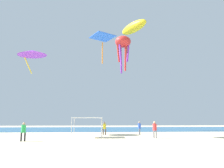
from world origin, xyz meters
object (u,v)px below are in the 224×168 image
(kite_delta_purple, at_px, (32,53))
(kite_octopus_red, at_px, (123,44))
(person_rightmost, at_px, (23,130))
(kite_diamond_blue, at_px, (102,38))
(canopy_tent, at_px, (87,118))
(person_central, at_px, (104,127))
(person_leftmost, at_px, (139,127))
(person_near_tent, at_px, (155,128))
(kite_inflatable_yellow, at_px, (134,27))

(kite_delta_purple, bearing_deg, kite_octopus_red, 90.16)
(person_rightmost, distance_m, kite_diamond_blue, 13.83)
(canopy_tent, relative_size, person_central, 1.93)
(kite_diamond_blue, bearing_deg, canopy_tent, 54.80)
(person_leftmost, xyz_separation_m, person_central, (-4.87, -0.55, -0.02))
(canopy_tent, xyz_separation_m, person_near_tent, (7.53, -1.47, -1.08))
(person_near_tent, distance_m, kite_octopus_red, 24.09)
(person_central, distance_m, kite_inflatable_yellow, 28.00)
(person_leftmost, height_order, kite_diamond_blue, kite_diamond_blue)
(person_leftmost, xyz_separation_m, kite_octopus_red, (-0.73, 11.73, 16.36))
(person_near_tent, relative_size, kite_diamond_blue, 0.53)
(kite_delta_purple, bearing_deg, person_central, 46.39)
(kite_delta_purple, bearing_deg, canopy_tent, 21.53)
(kite_diamond_blue, xyz_separation_m, kite_inflatable_yellow, (7.53, 20.20, 10.83))
(person_rightmost, bearing_deg, person_near_tent, 168.19)
(kite_octopus_red, bearing_deg, kite_diamond_blue, 84.35)
(kite_diamond_blue, bearing_deg, person_near_tent, -131.59)
(kite_octopus_red, bearing_deg, person_leftmost, 103.55)
(person_near_tent, distance_m, kite_inflatable_yellow, 30.60)
(kite_inflatable_yellow, distance_m, kite_octopus_red, 7.24)
(person_leftmost, bearing_deg, kite_octopus_red, 24.71)
(canopy_tent, relative_size, person_near_tent, 1.83)
(kite_diamond_blue, relative_size, kite_inflatable_yellow, 0.42)
(kite_delta_purple, height_order, kite_diamond_blue, kite_diamond_blue)
(kite_diamond_blue, bearing_deg, kite_octopus_red, -44.73)
(canopy_tent, relative_size, kite_delta_purple, 0.59)
(kite_delta_purple, height_order, kite_inflatable_yellow, kite_inflatable_yellow)
(person_central, distance_m, kite_octopus_red, 20.89)
(canopy_tent, relative_size, kite_octopus_red, 0.45)
(canopy_tent, bearing_deg, kite_inflatable_yellow, 65.32)
(person_leftmost, relative_size, kite_octopus_red, 0.24)
(canopy_tent, height_order, kite_inflatable_yellow, kite_inflatable_yellow)
(person_central, relative_size, kite_inflatable_yellow, 0.21)
(person_near_tent, distance_m, person_leftmost, 5.96)
(person_central, xyz_separation_m, kite_octopus_red, (4.13, 12.28, 16.39))
(kite_diamond_blue, height_order, kite_octopus_red, kite_octopus_red)
(canopy_tent, relative_size, person_rightmost, 1.91)
(person_near_tent, bearing_deg, person_rightmost, -112.54)
(canopy_tent, distance_m, person_rightmost, 7.21)
(person_near_tent, bearing_deg, canopy_tent, -134.43)
(person_leftmost, bearing_deg, person_central, 117.56)
(person_leftmost, relative_size, person_central, 1.02)
(kite_inflatable_yellow, bearing_deg, kite_octopus_red, 111.61)
(person_near_tent, distance_m, person_central, 7.64)
(kite_inflatable_yellow, bearing_deg, person_rightmost, 117.15)
(canopy_tent, height_order, person_central, canopy_tent)
(person_near_tent, bearing_deg, kite_delta_purple, -145.95)
(canopy_tent, distance_m, kite_diamond_blue, 9.95)
(person_near_tent, relative_size, kite_inflatable_yellow, 0.23)
(person_leftmost, relative_size, kite_inflatable_yellow, 0.22)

